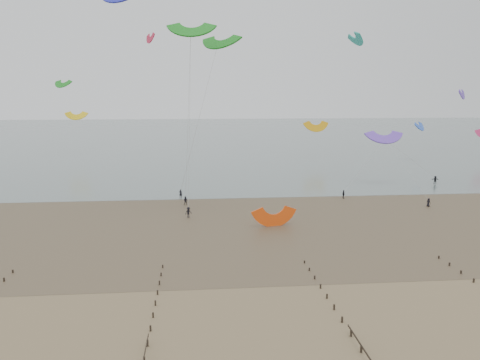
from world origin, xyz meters
name	(u,v)px	position (x,y,z in m)	size (l,w,h in m)	color
ground	(293,306)	(0.00, 0.00, 0.00)	(500.00, 500.00, 0.00)	brown
sea_and_shore	(230,219)	(-4.08, 34.40, 0.01)	(500.00, 665.00, 0.03)	#475654
kitesurfer_lead	(181,194)	(-13.06, 51.64, 0.91)	(0.66, 0.44, 1.82)	black
kitesurfers	(333,195)	(18.20, 47.76, 0.89)	(119.21, 26.80, 1.89)	black
grounded_kite	(274,226)	(2.86, 29.10, 0.00)	(6.37, 3.33, 4.85)	#FF4F10
kites_airborne	(191,93)	(-10.80, 82.61, 21.32)	(218.86, 112.02, 36.79)	#2227CB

